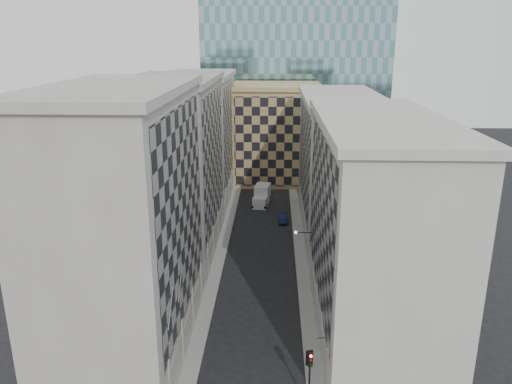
# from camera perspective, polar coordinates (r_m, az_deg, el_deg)

# --- Properties ---
(sidewalk_west) EXTENTS (1.50, 100.00, 0.15)m
(sidewalk_west) POSITION_cam_1_polar(r_m,az_deg,el_deg) (64.84, -4.22, -7.56)
(sidewalk_west) COLOR gray
(sidewalk_west) RESTS_ON ground
(sidewalk_east) EXTENTS (1.50, 100.00, 0.15)m
(sidewalk_east) POSITION_cam_1_polar(r_m,az_deg,el_deg) (64.57, 5.17, -7.70)
(sidewalk_east) COLOR gray
(sidewalk_east) RESTS_ON ground
(bldg_left_a) EXTENTS (10.80, 22.80, 23.70)m
(bldg_left_a) POSITION_cam_1_polar(r_m,az_deg,el_deg) (44.20, -14.54, -3.72)
(bldg_left_a) COLOR gray
(bldg_left_a) RESTS_ON ground
(bldg_left_b) EXTENTS (10.80, 22.80, 22.70)m
(bldg_left_b) POSITION_cam_1_polar(r_m,az_deg,el_deg) (64.73, -9.11, 2.80)
(bldg_left_b) COLOR gray
(bldg_left_b) RESTS_ON ground
(bldg_left_c) EXTENTS (10.80, 22.80, 21.70)m
(bldg_left_c) POSITION_cam_1_polar(r_m,az_deg,el_deg) (86.00, -6.32, 6.14)
(bldg_left_c) COLOR gray
(bldg_left_c) RESTS_ON ground
(bldg_right_a) EXTENTS (10.80, 26.80, 20.70)m
(bldg_right_a) POSITION_cam_1_polar(r_m,az_deg,el_deg) (47.54, 13.20, -4.06)
(bldg_right_a) COLOR #AEAA9F
(bldg_right_a) RESTS_ON ground
(bldg_right_b) EXTENTS (10.80, 28.80, 19.70)m
(bldg_right_b) POSITION_cam_1_polar(r_m,az_deg,el_deg) (73.17, 9.34, 3.27)
(bldg_right_b) COLOR #AEAA9F
(bldg_right_b) RESTS_ON ground
(tan_block) EXTENTS (16.80, 14.80, 18.80)m
(tan_block) POSITION_cam_1_polar(r_m,az_deg,el_deg) (98.00, 2.33, 6.76)
(tan_block) COLOR tan
(tan_block) RESTS_ON ground
(church_tower) EXTENTS (7.20, 7.20, 51.50)m
(church_tower) POSITION_cam_1_polar(r_m,az_deg,el_deg) (110.49, 1.35, 17.09)
(church_tower) COLOR #2F2A24
(church_tower) RESTS_ON ground
(flagpoles_left) EXTENTS (0.10, 6.33, 2.33)m
(flagpoles_left) POSITION_cam_1_polar(r_m,az_deg,el_deg) (40.19, -9.18, -11.57)
(flagpoles_left) COLOR gray
(flagpoles_left) RESTS_ON ground
(bracket_lamp) EXTENTS (1.98, 0.36, 0.36)m
(bracket_lamp) POSITION_cam_1_polar(r_m,az_deg,el_deg) (56.59, 4.75, -4.63)
(bracket_lamp) COLOR black
(bracket_lamp) RESTS_ON ground
(traffic_light) EXTENTS (0.57, 0.54, 4.60)m
(traffic_light) POSITION_cam_1_polar(r_m,az_deg,el_deg) (40.12, 6.17, -19.21)
(traffic_light) COLOR black
(traffic_light) RESTS_ON sidewalk_east
(box_truck) EXTENTS (3.10, 6.04, 3.17)m
(box_truck) POSITION_cam_1_polar(r_m,az_deg,el_deg) (84.86, 0.67, -0.50)
(box_truck) COLOR silver
(box_truck) RESTS_ON ground
(dark_car) EXTENTS (1.30, 3.70, 1.22)m
(dark_car) POSITION_cam_1_polar(r_m,az_deg,el_deg) (77.09, 3.08, -2.98)
(dark_car) COLOR #0F1637
(dark_car) RESTS_ON ground
(shop_sign) EXTENTS (0.74, 0.64, 0.72)m
(shop_sign) POSITION_cam_1_polar(r_m,az_deg,el_deg) (42.16, 7.17, -16.59)
(shop_sign) COLOR black
(shop_sign) RESTS_ON ground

